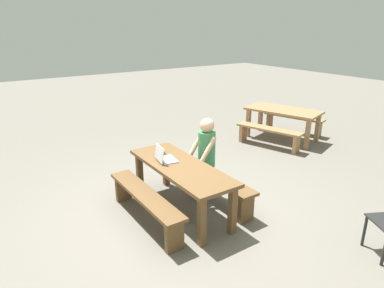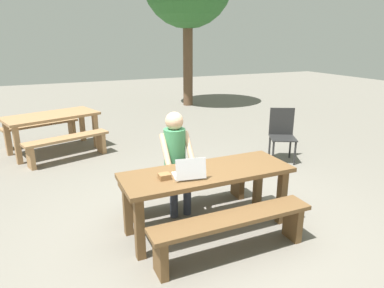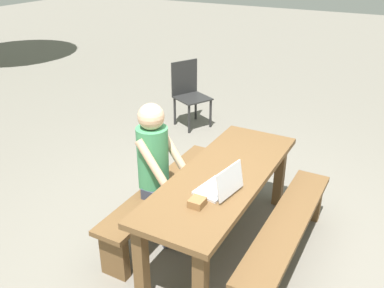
{
  "view_description": "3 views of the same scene",
  "coord_description": "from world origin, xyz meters",
  "px_view_note": "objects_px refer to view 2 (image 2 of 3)",
  "views": [
    {
      "loc": [
        3.8,
        -2.37,
        2.63
      ],
      "look_at": [
        -0.08,
        0.25,
        0.98
      ],
      "focal_mm": 31.72,
      "sensor_mm": 36.0,
      "label": 1
    },
    {
      "loc": [
        -1.61,
        -3.2,
        2.16
      ],
      "look_at": [
        -0.08,
        0.25,
        0.98
      ],
      "focal_mm": 32.03,
      "sensor_mm": 36.0,
      "label": 2
    },
    {
      "loc": [
        -2.79,
        -1.22,
        2.47
      ],
      "look_at": [
        -0.08,
        0.25,
        0.98
      ],
      "focal_mm": 39.1,
      "sensor_mm": 36.0,
      "label": 3
    }
  ],
  "objects_px": {
    "picnic_table_front": "(207,180)",
    "person_seated": "(176,155)",
    "picnic_table_mid": "(51,120)",
    "plastic_chair": "(282,133)",
    "small_pouch": "(164,176)",
    "laptop": "(189,173)"
  },
  "relations": [
    {
      "from": "picnic_table_mid",
      "to": "laptop",
      "type": "bearing_deg",
      "value": -90.39
    },
    {
      "from": "picnic_table_front",
      "to": "person_seated",
      "type": "xyz_separation_m",
      "value": [
        -0.17,
        0.55,
        0.14
      ]
    },
    {
      "from": "picnic_table_front",
      "to": "person_seated",
      "type": "height_order",
      "value": "person_seated"
    },
    {
      "from": "laptop",
      "to": "picnic_table_mid",
      "type": "bearing_deg",
      "value": -63.57
    },
    {
      "from": "small_pouch",
      "to": "picnic_table_mid",
      "type": "relative_size",
      "value": 0.06
    },
    {
      "from": "plastic_chair",
      "to": "picnic_table_mid",
      "type": "height_order",
      "value": "plastic_chair"
    },
    {
      "from": "picnic_table_front",
      "to": "picnic_table_mid",
      "type": "xyz_separation_m",
      "value": [
        -1.48,
        3.81,
        0.01
      ]
    },
    {
      "from": "small_pouch",
      "to": "person_seated",
      "type": "distance_m",
      "value": 0.68
    },
    {
      "from": "small_pouch",
      "to": "plastic_chair",
      "type": "bearing_deg",
      "value": 29.89
    },
    {
      "from": "picnic_table_front",
      "to": "picnic_table_mid",
      "type": "bearing_deg",
      "value": 111.2
    },
    {
      "from": "small_pouch",
      "to": "plastic_chair",
      "type": "height_order",
      "value": "plastic_chair"
    },
    {
      "from": "picnic_table_front",
      "to": "small_pouch",
      "type": "bearing_deg",
      "value": -176.25
    },
    {
      "from": "person_seated",
      "to": "picnic_table_mid",
      "type": "relative_size",
      "value": 0.7
    },
    {
      "from": "person_seated",
      "to": "plastic_chair",
      "type": "xyz_separation_m",
      "value": [
        2.47,
        1.05,
        -0.26
      ]
    },
    {
      "from": "laptop",
      "to": "picnic_table_mid",
      "type": "xyz_separation_m",
      "value": [
        -1.21,
        3.92,
        -0.16
      ]
    },
    {
      "from": "small_pouch",
      "to": "plastic_chair",
      "type": "distance_m",
      "value": 3.27
    },
    {
      "from": "picnic_table_front",
      "to": "plastic_chair",
      "type": "distance_m",
      "value": 2.8
    },
    {
      "from": "picnic_table_front",
      "to": "picnic_table_mid",
      "type": "height_order",
      "value": "picnic_table_mid"
    },
    {
      "from": "plastic_chair",
      "to": "small_pouch",
      "type": "bearing_deg",
      "value": -123.09
    },
    {
      "from": "person_seated",
      "to": "plastic_chair",
      "type": "distance_m",
      "value": 2.7
    },
    {
      "from": "small_pouch",
      "to": "person_seated",
      "type": "height_order",
      "value": "person_seated"
    },
    {
      "from": "person_seated",
      "to": "picnic_table_mid",
      "type": "height_order",
      "value": "person_seated"
    }
  ]
}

